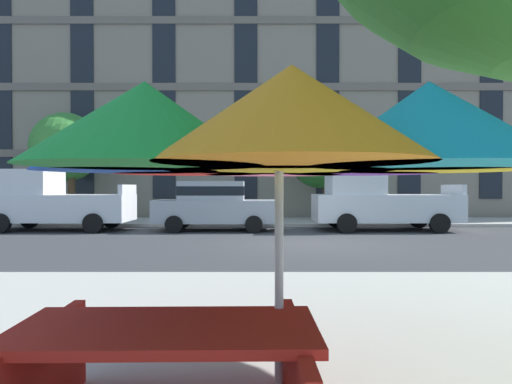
{
  "coord_description": "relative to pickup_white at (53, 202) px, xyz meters",
  "views": [
    {
      "loc": [
        -1.49,
        -11.93,
        1.6
      ],
      "look_at": [
        -1.5,
        3.2,
        1.4
      ],
      "focal_mm": 30.37,
      "sensor_mm": 36.0,
      "label": 1
    }
  ],
  "objects": [
    {
      "name": "pickup_white",
      "position": [
        0.0,
        0.0,
        0.0
      ],
      "size": [
        5.1,
        2.12,
        2.2
      ],
      "color": "silver",
      "rests_on": "ground"
    },
    {
      "name": "street_tree_middle",
      "position": [
        10.27,
        3.44,
        2.01
      ],
      "size": [
        2.79,
        2.79,
        4.49
      ],
      "color": "#4C3823",
      "rests_on": "ground"
    },
    {
      "name": "pickup_white_midblock",
      "position": [
        11.79,
        0.0,
        0.0
      ],
      "size": [
        5.1,
        2.12,
        2.2
      ],
      "color": "silver",
      "rests_on": "ground"
    },
    {
      "name": "sidewalk_far",
      "position": [
        8.85,
        3.1,
        -0.97
      ],
      "size": [
        56.0,
        3.6,
        0.12
      ],
      "primitive_type": "cube",
      "color": "#B2ADA3",
      "rests_on": "ground"
    },
    {
      "name": "patio_umbrella",
      "position": [
        7.52,
        -12.7,
        0.9
      ],
      "size": [
        3.28,
        3.28,
        2.21
      ],
      "color": "silver",
      "rests_on": "ground"
    },
    {
      "name": "picnic_table",
      "position": [
        6.82,
        -13.07,
        -0.54
      ],
      "size": [
        1.82,
        1.55,
        0.77
      ],
      "color": "red",
      "rests_on": "ground"
    },
    {
      "name": "sedan_silver",
      "position": [
        5.87,
        -0.0,
        -0.08
      ],
      "size": [
        4.4,
        1.98,
        1.78
      ],
      "color": "#A8AAB2",
      "rests_on": "ground"
    },
    {
      "name": "ground_plane",
      "position": [
        8.85,
        -3.7,
        -1.03
      ],
      "size": [
        120.0,
        120.0,
        0.0
      ],
      "primitive_type": "plane",
      "color": "#38383A"
    },
    {
      "name": "apartment_building",
      "position": [
        8.85,
        11.29,
        5.37
      ],
      "size": [
        39.5,
        12.08,
        12.8
      ],
      "color": "gray",
      "rests_on": "ground"
    },
    {
      "name": "street_tree_left",
      "position": [
        -0.84,
        3.21,
        2.28
      ],
      "size": [
        3.09,
        3.1,
        4.82
      ],
      "color": "#4C3823",
      "rests_on": "ground"
    }
  ]
}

